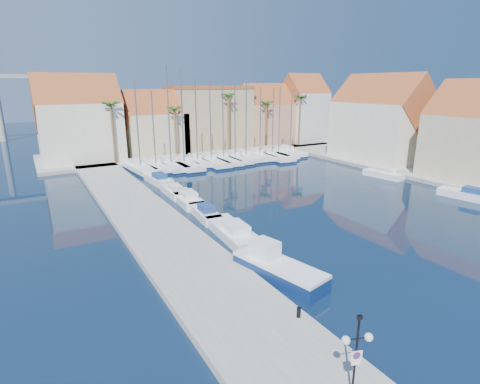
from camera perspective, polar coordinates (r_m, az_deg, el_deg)
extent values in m
plane|color=black|center=(27.68, 14.34, -10.73)|extent=(260.00, 260.00, 0.00)
cube|color=gray|center=(34.25, -13.20, -4.88)|extent=(6.00, 77.00, 0.50)
cube|color=gray|center=(72.01, -6.82, 6.36)|extent=(54.00, 16.00, 0.50)
cube|color=gray|center=(60.55, 26.53, 2.93)|extent=(12.00, 60.00, 0.50)
cylinder|color=black|center=(16.03, 17.19, -22.93)|extent=(0.09, 0.09, 3.67)
cylinder|color=black|center=(15.44, 16.65, -20.73)|extent=(0.45, 0.19, 0.05)
cylinder|color=black|center=(15.63, 18.24, -20.37)|extent=(0.45, 0.19, 0.05)
sphere|color=white|center=(15.35, 15.84, -20.91)|extent=(0.33, 0.33, 0.33)
sphere|color=white|center=(15.73, 19.02, -20.19)|extent=(0.33, 0.33, 0.33)
cube|color=black|center=(15.02, 17.76, -17.73)|extent=(0.23, 0.17, 0.15)
cube|color=white|center=(15.94, 17.32, -22.79)|extent=(0.44, 0.17, 0.46)
cylinder|color=red|center=(15.89, 17.37, -22.71)|extent=(0.30, 0.11, 0.31)
cylinder|color=#1933A5|center=(15.89, 17.39, -22.73)|extent=(0.21, 0.08, 0.22)
cube|color=white|center=(16.14, 17.21, -23.68)|extent=(0.36, 0.14, 0.13)
cylinder|color=black|center=(20.75, 8.93, -17.67)|extent=(0.22, 0.22, 0.56)
cube|color=navy|center=(24.96, 5.97, -12.12)|extent=(3.61, 6.85, 0.98)
cube|color=white|center=(24.68, 6.01, -10.90)|extent=(3.61, 6.85, 0.22)
cube|color=white|center=(25.20, 3.79, -8.73)|extent=(1.77, 2.02, 1.20)
cube|color=white|center=(31.40, -1.22, -6.10)|extent=(2.77, 7.24, 0.80)
cube|color=white|center=(30.54, -0.67, -5.34)|extent=(1.76, 2.59, 0.60)
cube|color=white|center=(35.97, -5.42, -3.24)|extent=(2.15, 5.44, 0.80)
cube|color=navy|center=(35.27, -5.15, -2.42)|extent=(1.34, 1.95, 0.60)
cube|color=white|center=(40.66, -8.13, -1.04)|extent=(2.55, 6.62, 0.80)
cube|color=white|center=(39.86, -7.88, -0.33)|extent=(1.62, 2.37, 0.60)
cube|color=white|center=(43.43, -10.04, -0.01)|extent=(1.74, 5.09, 0.80)
cube|color=white|center=(42.79, -9.87, 0.72)|extent=(1.17, 1.80, 0.60)
cube|color=white|center=(49.48, -12.37, 1.83)|extent=(2.29, 6.09, 0.80)
cube|color=navy|center=(48.78, -12.16, 2.49)|extent=(1.47, 2.17, 0.60)
cube|color=white|center=(48.62, 31.31, -0.43)|extent=(2.78, 6.10, 0.80)
cube|color=navy|center=(48.27, 32.08, 0.22)|extent=(1.62, 2.24, 0.60)
cube|color=white|center=(54.75, 20.96, 2.49)|extent=(2.48, 5.56, 0.80)
cube|color=white|center=(54.34, 21.51, 3.10)|extent=(1.46, 2.03, 0.60)
cube|color=white|center=(56.62, -15.07, 3.53)|extent=(3.40, 10.18, 1.00)
cube|color=#0C1D40|center=(56.69, -15.05, 3.22)|extent=(3.46, 10.25, 0.28)
cube|color=white|center=(57.39, -15.47, 4.48)|extent=(2.06, 3.14, 0.60)
cylinder|color=slate|center=(55.18, -15.38, 9.94)|extent=(0.20, 0.20, 11.79)
cube|color=white|center=(57.37, -12.80, 3.85)|extent=(2.69, 8.96, 1.00)
cube|color=#0C1D40|center=(57.43, -12.78, 3.53)|extent=(2.75, 9.03, 0.28)
cube|color=white|center=(58.05, -13.08, 4.78)|extent=(1.73, 2.73, 0.60)
cylinder|color=slate|center=(56.05, -13.04, 9.46)|extent=(0.20, 0.20, 10.39)
cube|color=white|center=(57.96, -10.62, 4.09)|extent=(2.82, 10.53, 1.00)
cube|color=#0C1D40|center=(58.03, -10.60, 3.79)|extent=(2.88, 10.59, 0.28)
cube|color=white|center=(58.78, -11.01, 5.03)|extent=(1.94, 3.17, 0.60)
cylinder|color=slate|center=(56.43, -10.82, 11.39)|extent=(0.20, 0.20, 13.85)
cube|color=white|center=(58.37, -8.69, 4.27)|extent=(3.19, 11.34, 1.00)
cube|color=#0C1D40|center=(58.44, -8.68, 3.96)|extent=(3.25, 11.40, 0.28)
cube|color=white|center=(59.26, -9.10, 5.22)|extent=(2.13, 3.43, 0.60)
cylinder|color=slate|center=(56.83, -8.80, 11.33)|extent=(0.20, 0.20, 13.49)
cube|color=white|center=(59.61, -6.62, 4.59)|extent=(2.80, 8.28, 1.00)
cube|color=#0C1D40|center=(59.67, -6.61, 4.29)|extent=(2.86, 8.35, 0.28)
cube|color=white|center=(60.22, -6.89, 5.47)|extent=(1.68, 2.56, 0.60)
cylinder|color=slate|center=(58.28, -6.70, 10.95)|extent=(0.20, 0.20, 12.33)
cube|color=white|center=(60.02, -4.62, 4.72)|extent=(2.99, 10.83, 1.00)
cube|color=#0C1D40|center=(60.09, -4.61, 4.43)|extent=(3.05, 10.89, 0.28)
cube|color=white|center=(60.84, -5.06, 5.63)|extent=(2.02, 3.27, 0.60)
cylinder|color=slate|center=(58.60, -4.54, 10.90)|extent=(0.20, 0.20, 12.04)
cube|color=white|center=(61.23, -2.73, 4.98)|extent=(3.37, 10.81, 1.00)
cube|color=#0C1D40|center=(61.29, -2.73, 4.69)|extent=(3.44, 10.87, 0.28)
cube|color=white|center=(62.04, -3.14, 5.88)|extent=(2.12, 3.31, 0.60)
cylinder|color=slate|center=(59.80, -2.61, 11.39)|extent=(0.20, 0.20, 12.79)
cube|color=white|center=(61.88, -0.95, 5.12)|extent=(2.69, 9.49, 1.00)
cube|color=#0C1D40|center=(61.95, -0.95, 4.83)|extent=(2.76, 9.55, 0.28)
cube|color=white|center=(62.56, -1.36, 5.98)|extent=(1.79, 2.87, 0.60)
cylinder|color=slate|center=(60.53, -0.78, 11.49)|extent=(0.20, 0.20, 12.84)
cube|color=white|center=(63.08, 0.70, 5.33)|extent=(2.59, 8.92, 1.00)
cube|color=#0C1D40|center=(63.14, 0.70, 5.04)|extent=(2.65, 8.98, 0.28)
cube|color=white|center=(63.67, 0.28, 6.16)|extent=(1.70, 2.71, 0.60)
cylinder|color=slate|center=(61.83, 0.95, 11.17)|extent=(0.20, 0.20, 11.94)
cube|color=white|center=(64.39, 2.84, 5.53)|extent=(2.99, 9.00, 1.00)
cube|color=#0C1D40|center=(64.45, 2.83, 5.25)|extent=(3.05, 9.06, 0.28)
cube|color=white|center=(65.02, 2.48, 6.35)|extent=(1.81, 2.77, 0.60)
cylinder|color=slate|center=(63.19, 3.11, 10.75)|extent=(0.20, 0.20, 10.83)
cube|color=white|center=(65.19, 4.65, 5.63)|extent=(3.96, 11.94, 1.00)
cube|color=#0C1D40|center=(65.25, 4.65, 5.35)|extent=(4.02, 12.00, 0.28)
cube|color=white|center=(66.06, 4.16, 6.48)|extent=(2.40, 3.68, 0.60)
cylinder|color=slate|center=(63.89, 5.04, 10.76)|extent=(0.20, 0.20, 10.82)
cube|color=white|center=(66.93, 5.64, 5.88)|extent=(3.55, 10.68, 1.00)
cube|color=#0C1D40|center=(66.98, 5.63, 5.61)|extent=(3.62, 10.74, 0.28)
cube|color=white|center=(67.68, 5.20, 6.69)|extent=(2.15, 3.29, 0.60)
cylinder|color=slate|center=(65.70, 6.02, 10.91)|extent=(0.20, 0.20, 10.90)
cube|color=white|center=(68.42, 7.41, 6.04)|extent=(2.57, 8.61, 1.00)
cube|color=#0C1D40|center=(68.48, 7.41, 5.78)|extent=(2.64, 8.68, 0.28)
cube|color=white|center=(68.98, 7.03, 6.81)|extent=(1.66, 2.62, 0.60)
cylinder|color=slate|center=(67.33, 7.80, 10.79)|extent=(0.20, 0.20, 10.46)
cube|color=beige|center=(65.23, -23.13, 8.41)|extent=(12.00, 9.00, 9.00)
cube|color=brown|center=(64.89, -23.57, 12.34)|extent=(12.30, 9.00, 9.00)
cube|color=tan|center=(67.83, -12.88, 8.68)|extent=(10.00, 8.00, 7.00)
cube|color=brown|center=(67.49, -13.06, 11.63)|extent=(10.30, 8.00, 8.00)
cube|color=tan|center=(72.50, -4.76, 11.06)|extent=(14.00, 10.00, 11.00)
cube|color=brown|center=(72.24, -4.87, 15.61)|extent=(14.20, 10.20, 0.50)
cube|color=tan|center=(77.65, 3.75, 10.30)|extent=(10.00, 8.00, 8.00)
cube|color=brown|center=(77.36, 3.81, 13.25)|extent=(10.30, 8.00, 8.00)
cube|color=silver|center=(82.09, 9.51, 11.13)|extent=(8.00, 8.00, 10.00)
cube|color=brown|center=(81.83, 9.67, 14.62)|extent=(8.30, 8.00, 8.00)
cube|color=beige|center=(65.10, 20.49, 8.67)|extent=(9.00, 14.00, 9.00)
cube|color=brown|center=(64.75, 20.88, 12.61)|extent=(9.00, 14.30, 9.00)
cylinder|color=brown|center=(60.95, -18.76, 8.39)|extent=(0.36, 0.36, 9.00)
sphere|color=#245618|center=(60.58, -19.13, 12.47)|extent=(2.60, 2.60, 2.60)
cylinder|color=brown|center=(63.69, -9.81, 8.85)|extent=(0.36, 0.36, 8.00)
sphere|color=#245618|center=(63.34, -9.97, 12.30)|extent=(2.60, 2.60, 2.60)
cylinder|color=brown|center=(67.66, -1.76, 10.33)|extent=(0.36, 0.36, 10.00)
sphere|color=#245618|center=(67.35, -1.80, 14.44)|extent=(2.60, 2.60, 2.60)
cylinder|color=brown|center=(71.83, 3.96, 10.03)|extent=(0.36, 0.36, 8.50)
sphere|color=#245618|center=(71.52, 4.03, 13.30)|extent=(2.60, 2.60, 2.60)
cylinder|color=brown|center=(76.50, 9.05, 10.62)|extent=(0.36, 0.36, 9.50)
sphere|color=#245618|center=(76.22, 9.20, 14.06)|extent=(2.60, 2.60, 2.60)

